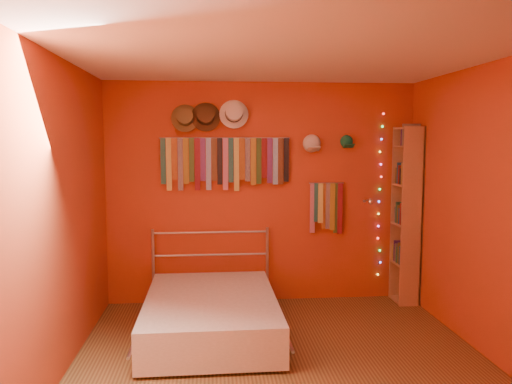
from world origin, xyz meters
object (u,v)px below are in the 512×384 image
object	(u,v)px
bookshelf	(410,214)
bed	(211,314)
tie_rack	(225,160)
reading_lamp	(370,202)

from	to	relation	value
bookshelf	bed	world-z (taller)	bookshelf
bookshelf	bed	bearing A→B (deg)	-160.54
tie_rack	bookshelf	bearing A→B (deg)	-4.26
tie_rack	reading_lamp	bearing A→B (deg)	-5.05
tie_rack	bed	size ratio (longest dim) A/B	0.80
reading_lamp	bookshelf	world-z (taller)	bookshelf
reading_lamp	bed	xyz separation A→B (m)	(-1.78, -0.81, -0.96)
tie_rack	reading_lamp	size ratio (longest dim) A/B	5.46
bed	bookshelf	bearing A→B (deg)	19.11
reading_lamp	bed	size ratio (longest dim) A/B	0.15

